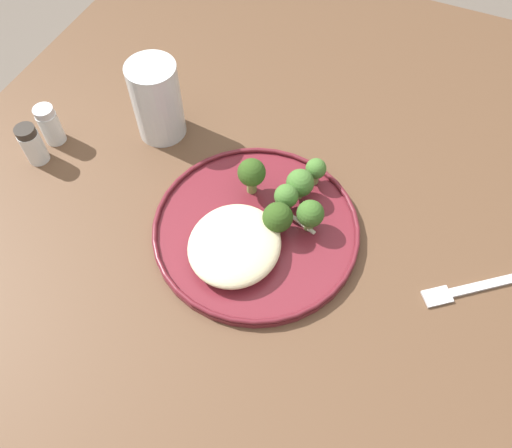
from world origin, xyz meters
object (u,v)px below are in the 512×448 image
Objects in this scene: dinner_fork at (484,285)px; seared_scallop_tiny_bay at (214,250)px; salt_shaker at (50,125)px; broccoli_floret_near_rim at (300,183)px; broccoli_floret_center_pile at (316,169)px; water_glass at (158,104)px; seared_scallop_rear_pale at (268,232)px; broccoli_floret_tall_stalk at (310,214)px; broccoli_floret_front_edge at (286,196)px; dinner_plate at (256,228)px; seared_scallop_large_seared at (238,244)px; seared_scallop_left_edge at (265,255)px; seared_scallop_front_small at (247,265)px; broccoli_floret_beside_noodles at (252,173)px; broccoli_floret_small_sprig at (278,218)px; pepper_shaker at (32,144)px.

seared_scallop_tiny_bay is at bearing -73.14° from dinner_fork.
salt_shaker is (-0.09, -0.33, 0.01)m from seared_scallop_tiny_bay.
broccoli_floret_center_pile is at bearing 161.84° from broccoli_floret_near_rim.
water_glass is at bearing -91.76° from broccoli_floret_center_pile.
seared_scallop_rear_pale is at bearing 135.10° from seared_scallop_tiny_bay.
broccoli_floret_tall_stalk reaches higher than dinner_fork.
broccoli_floret_front_edge is 0.73× the size of salt_shaker.
broccoli_floret_front_edge reaches higher than broccoli_floret_center_pile.
dinner_plate is 0.04m from seared_scallop_large_seared.
salt_shaker is (-0.07, -0.39, 0.01)m from seared_scallop_left_edge.
seared_scallop_large_seared is at bearing 78.43° from salt_shaker.
dinner_plate is at bearing -166.47° from seared_scallop_front_small.
salt_shaker reaches higher than broccoli_floret_near_rim.
dinner_plate is at bearing -107.04° from seared_scallop_rear_pale.
broccoli_floret_beside_noodles is (-0.12, -0.05, 0.03)m from seared_scallop_front_small.
broccoli_floret_near_rim is 0.40× the size of water_glass.
broccoli_floret_center_pile reaches higher than dinner_plate.
water_glass is 0.54m from dinner_fork.
seared_scallop_rear_pale is 0.71× the size of broccoli_floret_front_edge.
pepper_shaker reaches higher than broccoli_floret_small_sprig.
seared_scallop_front_small is (0.07, 0.02, 0.01)m from dinner_plate.
broccoli_floret_front_edge is 0.94× the size of broccoli_floret_near_rim.
dinner_fork is (-0.11, 0.29, -0.02)m from seared_scallop_front_small.
salt_shaker is (-0.07, -0.35, 0.01)m from seared_scallop_large_seared.
broccoli_floret_tall_stalk is (0.04, 0.03, 0.00)m from broccoli_floret_near_rim.
broccoli_floret_small_sprig is (0.07, -0.01, 0.00)m from broccoli_floret_near_rim.
broccoli_floret_front_edge is at bearing 150.77° from seared_scallop_tiny_bay.
broccoli_floret_front_edge is 0.07m from broccoli_floret_center_pile.
broccoli_floret_near_rim reaches higher than dinner_plate.
broccoli_floret_front_edge is 0.38× the size of water_glass.
broccoli_floret_near_rim is (-0.08, 0.03, 0.03)m from dinner_plate.
salt_shaker is at bearing -94.94° from dinner_plate.
broccoli_floret_front_edge is 0.90× the size of broccoli_floret_small_sprig.
broccoli_floret_tall_stalk reaches higher than seared_scallop_front_small.
broccoli_floret_near_rim reaches higher than seared_scallop_large_seared.
seared_scallop_rear_pale is at bearing -30.81° from broccoli_floret_small_sprig.
seared_scallop_large_seared is at bearing -11.79° from dinner_plate.
seared_scallop_rear_pale is at bearing -12.54° from broccoli_floret_center_pile.
seared_scallop_tiny_bay is at bearing -44.90° from seared_scallop_rear_pale.
seared_scallop_large_seared is 0.98× the size of seared_scallop_left_edge.
broccoli_floret_near_rim is at bearing 178.03° from seared_scallop_left_edge.
seared_scallop_large_seared is 0.06m from broccoli_floret_small_sprig.
broccoli_floret_near_rim is (-0.12, 0.00, 0.02)m from seared_scallop_left_edge.
salt_shaker reaches higher than dinner_plate.
seared_scallop_left_edge is at bearing 107.68° from seared_scallop_tiny_bay.
broccoli_floret_center_pile reaches higher than seared_scallop_large_seared.
dinner_fork is at bearing 106.67° from seared_scallop_left_edge.
broccoli_floret_front_edge is (-0.11, 0.06, 0.02)m from seared_scallop_tiny_bay.
seared_scallop_front_small is at bearing 51.77° from water_glass.
water_glass is at bearing -108.01° from broccoli_floret_beside_noodles.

